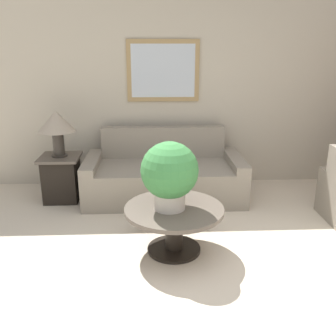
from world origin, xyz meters
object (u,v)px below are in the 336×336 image
at_px(potted_plant_on_table, 170,173).
at_px(coffee_table, 174,219).
at_px(couch_main, 164,176).
at_px(table_lamp, 57,124).
at_px(side_table, 62,178).

bearing_deg(potted_plant_on_table, coffee_table, 19.88).
relative_size(couch_main, coffee_table, 2.15).
distance_m(couch_main, table_lamp, 1.52).
relative_size(couch_main, table_lamp, 3.53).
relative_size(coffee_table, table_lamp, 1.64).
distance_m(coffee_table, table_lamp, 2.06).
bearing_deg(couch_main, coffee_table, -88.17).
xyz_separation_m(table_lamp, potted_plant_on_table, (1.34, -1.38, -0.20)).
bearing_deg(potted_plant_on_table, side_table, 134.03).
bearing_deg(couch_main, side_table, -178.13).
height_order(coffee_table, side_table, side_table).
height_order(coffee_table, potted_plant_on_table, potted_plant_on_table).
bearing_deg(coffee_table, table_lamp, 135.33).
distance_m(couch_main, potted_plant_on_table, 1.52).
relative_size(coffee_table, side_table, 1.61).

